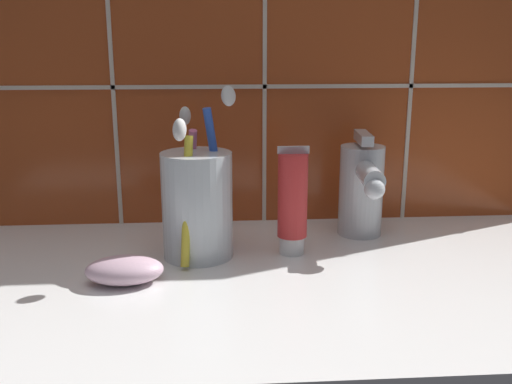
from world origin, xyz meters
TOP-DOWN VIEW (x-y plane):
  - sink_counter at (0.00, 0.00)cm, footprint 74.30×37.71cm
  - tile_wall_backsplash at (0.01, 19.10)cm, footprint 84.30×1.72cm
  - toothbrush_cup at (-6.39, 6.12)cm, footprint 8.56×12.91cm
  - toothpaste_tube at (3.92, 6.06)cm, footprint 3.40×3.24cm
  - sink_faucet at (12.99, 11.45)cm, footprint 5.26×12.33cm
  - soap_bar at (-13.36, -0.91)cm, footprint 7.55×4.83cm

SIDE VIEW (x-z plane):
  - sink_counter at x=0.00cm, z-range 0.00..2.00cm
  - soap_bar at x=-13.36cm, z-range 2.00..4.64cm
  - toothpaste_tube at x=3.92cm, z-range 1.89..13.94cm
  - toothbrush_cup at x=-6.39cm, z-range -1.18..17.22cm
  - sink_faucet at x=12.99cm, z-range 1.82..14.29cm
  - tile_wall_backsplash at x=0.01cm, z-range 0.01..51.12cm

